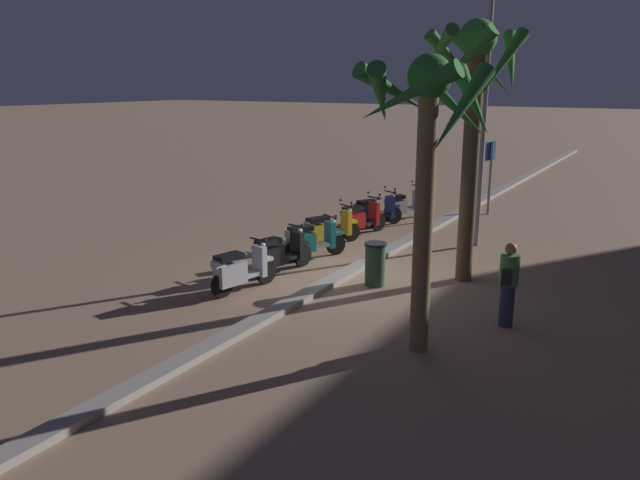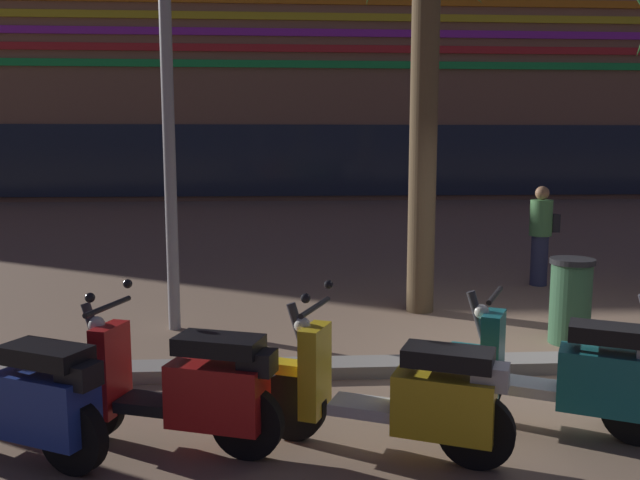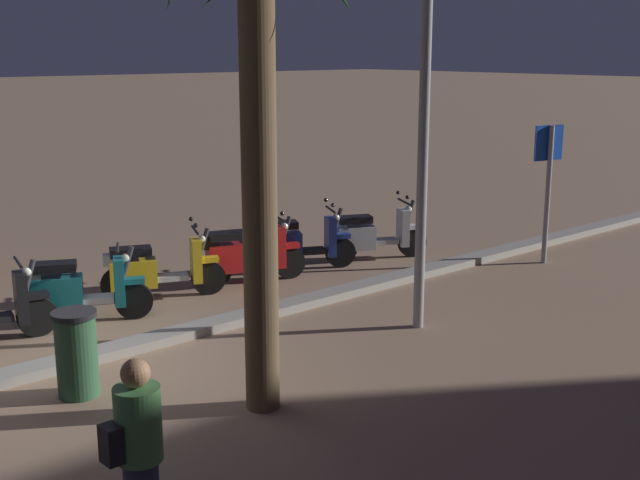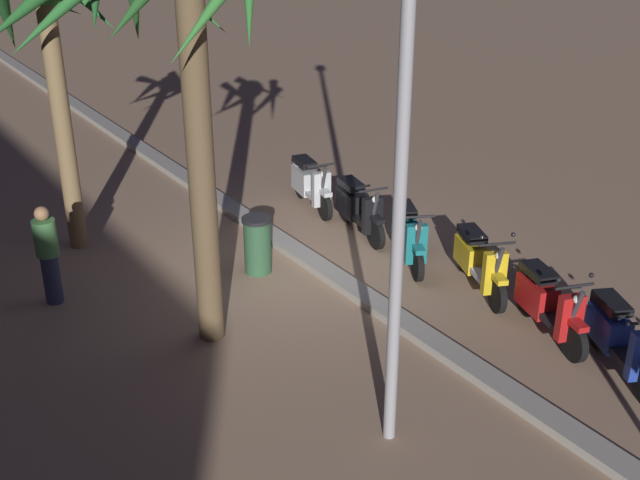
# 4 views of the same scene
# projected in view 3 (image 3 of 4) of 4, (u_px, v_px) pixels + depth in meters

# --- Properties ---
(ground_plane) EXTENTS (200.00, 200.00, 0.00)m
(ground_plane) POSITION_uv_depth(u_px,v_px,m) (79.00, 367.00, 9.63)
(ground_plane) COLOR #93755B
(curb_strip) EXTENTS (60.00, 0.36, 0.12)m
(curb_strip) POSITION_uv_depth(u_px,v_px,m) (75.00, 360.00, 9.68)
(curb_strip) COLOR gray
(curb_strip) RESTS_ON ground
(scooter_silver_mid_front) EXTENTS (1.67, 0.94, 1.17)m
(scooter_silver_mid_front) POSITION_uv_depth(u_px,v_px,m) (371.00, 235.00, 14.46)
(scooter_silver_mid_front) COLOR black
(scooter_silver_mid_front) RESTS_ON ground
(scooter_blue_mid_centre) EXTENTS (1.64, 0.94, 1.17)m
(scooter_blue_mid_centre) POSITION_uv_depth(u_px,v_px,m) (296.00, 244.00, 13.75)
(scooter_blue_mid_centre) COLOR black
(scooter_blue_mid_centre) RESTS_ON ground
(scooter_red_gap_after_mid) EXTENTS (1.70, 0.80, 1.17)m
(scooter_red_gap_after_mid) POSITION_uv_depth(u_px,v_px,m) (244.00, 255.00, 12.98)
(scooter_red_gap_after_mid) COLOR black
(scooter_red_gap_after_mid) RESTS_ON ground
(scooter_yellow_second_in_line) EXTENTS (1.75, 0.92, 1.17)m
(scooter_yellow_second_in_line) POSITION_uv_depth(u_px,v_px,m) (153.00, 270.00, 12.16)
(scooter_yellow_second_in_line) COLOR black
(scooter_yellow_second_in_line) RESTS_ON ground
(scooter_teal_far_back) EXTENTS (1.60, 0.94, 1.04)m
(scooter_teal_far_back) POSITION_uv_depth(u_px,v_px,m) (76.00, 290.00, 11.09)
(scooter_teal_far_back) COLOR black
(scooter_teal_far_back) RESTS_ON ground
(crossing_sign) EXTENTS (0.59, 0.19, 2.40)m
(crossing_sign) POSITION_uv_depth(u_px,v_px,m) (548.00, 178.00, 14.00)
(crossing_sign) COLOR #939399
(crossing_sign) RESTS_ON ground
(palm_tree_far_corner) EXTENTS (2.37, 2.33, 5.54)m
(palm_tree_far_corner) POSITION_uv_depth(u_px,v_px,m) (255.00, 1.00, 7.63)
(palm_tree_far_corner) COLOR brown
(palm_tree_far_corner) RESTS_ON ground
(pedestrian_strolling_near_curb) EXTENTS (0.45, 0.34, 1.55)m
(pedestrian_strolling_near_curb) POSITION_uv_depth(u_px,v_px,m) (139.00, 455.00, 5.86)
(pedestrian_strolling_near_curb) COLOR #2D3351
(pedestrian_strolling_near_curb) RESTS_ON ground
(litter_bin) EXTENTS (0.48, 0.48, 0.95)m
(litter_bin) POSITION_uv_depth(u_px,v_px,m) (77.00, 353.00, 8.75)
(litter_bin) COLOR #2D5638
(litter_bin) RESTS_ON ground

